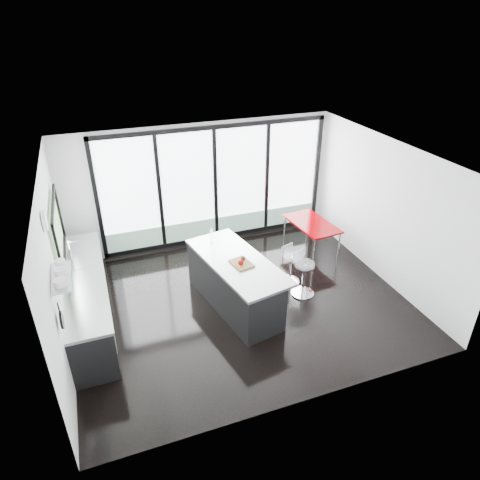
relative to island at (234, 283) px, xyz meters
name	(u,v)px	position (x,y,z in m)	size (l,w,h in m)	color
floor	(241,301)	(0.15, 0.04, -0.48)	(6.00, 5.00, 0.00)	black
ceiling	(241,159)	(0.15, 0.04, 2.32)	(6.00, 5.00, 0.00)	white
wall_back	(214,190)	(0.42, 2.50, 0.79)	(6.00, 0.09, 2.80)	silver
wall_front	(309,325)	(0.15, -2.46, 0.92)	(6.00, 0.00, 2.80)	silver
wall_left	(56,251)	(-2.83, 0.31, 1.08)	(0.26, 5.00, 2.80)	silver
wall_right	(385,211)	(3.15, 0.04, 0.92)	(0.00, 5.00, 2.80)	silver
counter_cabinets	(88,299)	(-2.52, 0.43, -0.01)	(0.69, 3.24, 1.36)	black
island	(234,283)	(0.00, 0.00, 0.00)	(1.39, 2.45, 1.22)	black
bar_stool_near	(304,279)	(1.36, -0.16, -0.13)	(0.44, 0.44, 0.71)	silver
bar_stool_far	(291,269)	(1.31, 0.31, -0.17)	(0.39, 0.39, 0.62)	silver
red_table	(311,237)	(2.29, 1.28, -0.13)	(0.75, 1.31, 0.70)	#7D0004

